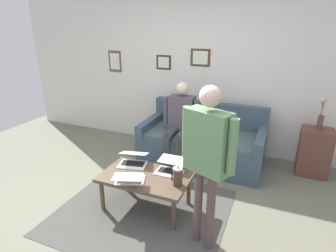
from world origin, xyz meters
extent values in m
plane|color=#6D6C5A|center=(0.00, 0.00, 0.00)|extent=(7.68, 7.68, 0.00)
cube|color=#494844|center=(-0.01, -0.09, 0.00)|extent=(1.90, 1.69, 0.01)
cube|color=silver|center=(0.00, -2.20, 1.35)|extent=(7.04, 0.10, 2.70)
cube|color=brown|center=(1.59, -2.15, 1.42)|extent=(0.26, 0.02, 0.39)
cube|color=silver|center=(1.59, -2.14, 1.42)|extent=(0.20, 0.00, 0.29)
cube|color=black|center=(0.61, -2.15, 1.45)|extent=(0.27, 0.02, 0.24)
cube|color=silver|center=(0.61, -2.14, 1.45)|extent=(0.20, 0.00, 0.18)
cube|color=#4A3124|center=(-0.04, -2.15, 1.55)|extent=(0.33, 0.02, 0.28)
cube|color=silver|center=(-0.04, -2.14, 1.55)|extent=(0.25, 0.00, 0.21)
cube|color=#3B4E5F|center=(-0.29, -1.55, 0.21)|extent=(1.85, 0.92, 0.42)
cube|color=#45555B|center=(-0.29, -1.53, 0.46)|extent=(1.61, 0.84, 0.08)
cube|color=#3B4E5F|center=(-0.29, -1.94, 0.65)|extent=(1.85, 0.14, 0.46)
cube|color=#3B4E5F|center=(-1.15, -1.55, 0.52)|extent=(0.12, 0.92, 0.20)
cube|color=#3B4E5F|center=(0.58, -1.55, 0.52)|extent=(0.12, 0.92, 0.20)
cube|color=brown|center=(-0.01, -0.19, 0.41)|extent=(1.02, 0.62, 0.04)
cylinder|color=brown|center=(-0.46, 0.05, 0.19)|extent=(0.05, 0.05, 0.39)
cylinder|color=brown|center=(0.44, 0.05, 0.19)|extent=(0.05, 0.05, 0.39)
cylinder|color=brown|center=(-0.46, -0.43, 0.19)|extent=(0.05, 0.05, 0.39)
cylinder|color=brown|center=(0.44, -0.43, 0.19)|extent=(0.05, 0.05, 0.39)
cube|color=silver|center=(0.10, -0.03, 0.43)|extent=(0.37, 0.32, 0.01)
cube|color=black|center=(0.09, -0.01, 0.44)|extent=(0.30, 0.22, 0.00)
cube|color=silver|center=(0.06, 0.09, 0.55)|extent=(0.37, 0.31, 0.03)
cube|color=white|center=(0.06, 0.09, 0.55)|extent=(0.33, 0.28, 0.02)
cube|color=silver|center=(-0.24, -0.35, 0.43)|extent=(0.32, 0.22, 0.01)
cube|color=black|center=(-0.24, -0.37, 0.44)|extent=(0.27, 0.14, 0.00)
cube|color=silver|center=(-0.23, -0.47, 0.54)|extent=(0.32, 0.21, 0.02)
cube|color=#1E2C2B|center=(-0.23, -0.46, 0.54)|extent=(0.29, 0.19, 0.02)
cube|color=silver|center=(0.25, -0.35, 0.43)|extent=(0.38, 0.31, 0.01)
cube|color=black|center=(0.26, -0.37, 0.44)|extent=(0.31, 0.20, 0.00)
cube|color=silver|center=(0.27, -0.43, 0.55)|extent=(0.38, 0.29, 0.07)
cube|color=white|center=(0.27, -0.43, 0.55)|extent=(0.34, 0.26, 0.06)
cylinder|color=#4C3323|center=(-0.42, -0.15, 0.52)|extent=(0.10, 0.10, 0.19)
cylinder|color=#B7B7BC|center=(-0.42, -0.15, 0.63)|extent=(0.11, 0.11, 0.02)
sphere|color=#B2B2B7|center=(-0.42, -0.15, 0.65)|extent=(0.03, 0.03, 0.03)
cube|color=black|center=(-0.35, -0.15, 0.53)|extent=(0.01, 0.01, 0.13)
cube|color=brown|center=(-1.87, -1.81, 0.35)|extent=(0.42, 0.32, 0.70)
cylinder|color=brown|center=(-1.87, -1.81, 0.80)|extent=(0.07, 0.07, 0.20)
cylinder|color=#3D7038|center=(-1.86, -1.82, 0.98)|extent=(0.02, 0.01, 0.16)
sphere|color=#D5545A|center=(-1.86, -1.83, 1.06)|extent=(0.05, 0.05, 0.05)
cylinder|color=#3D7038|center=(-1.87, -1.82, 1.00)|extent=(0.04, 0.01, 0.19)
sphere|color=#D95172|center=(-1.87, -1.84, 1.10)|extent=(0.05, 0.05, 0.05)
cylinder|color=#3D7038|center=(-1.86, -1.80, 1.01)|extent=(0.02, 0.02, 0.21)
sphere|color=silver|center=(-1.85, -1.80, 1.11)|extent=(0.05, 0.05, 0.05)
cylinder|color=#3D7038|center=(-1.87, -1.82, 0.99)|extent=(0.03, 0.01, 0.17)
sphere|color=silver|center=(-1.87, -1.84, 1.07)|extent=(0.04, 0.04, 0.04)
cylinder|color=#554043|center=(-0.86, 0.14, 0.41)|extent=(0.08, 0.08, 0.81)
cylinder|color=#554043|center=(-0.72, 0.09, 0.41)|extent=(0.08, 0.08, 0.81)
cube|color=#5D855A|center=(-0.79, 0.11, 1.10)|extent=(0.44, 0.31, 0.57)
cylinder|color=#5D855A|center=(-1.01, 0.20, 1.13)|extent=(0.10, 0.10, 0.49)
cylinder|color=#5D855A|center=(-0.56, 0.02, 1.13)|extent=(0.10, 0.10, 0.49)
sphere|color=beige|center=(-0.79, 0.11, 1.51)|extent=(0.19, 0.19, 0.19)
cylinder|color=#3A3C40|center=(-0.07, -1.09, 0.25)|extent=(0.10, 0.10, 0.50)
cylinder|color=#3A3C40|center=(0.10, -1.09, 0.25)|extent=(0.10, 0.10, 0.50)
cylinder|color=#3A3C40|center=(-0.07, -1.27, 0.55)|extent=(0.12, 0.40, 0.12)
cylinder|color=#3A3C40|center=(0.10, -1.27, 0.55)|extent=(0.12, 0.40, 0.12)
cube|color=#4E4851|center=(0.01, -1.45, 0.81)|extent=(0.37, 0.20, 0.52)
cylinder|color=#4E4851|center=(-0.22, -1.40, 0.84)|extent=(0.08, 0.08, 0.42)
cylinder|color=#4E4851|center=(0.25, -1.40, 0.84)|extent=(0.08, 0.08, 0.42)
sphere|color=beige|center=(0.01, -1.45, 1.19)|extent=(0.19, 0.19, 0.19)
camera|label=1|loc=(-1.31, 2.27, 2.06)|focal=29.46mm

